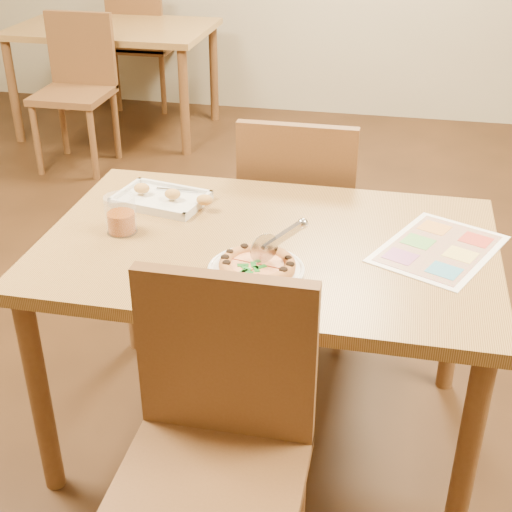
% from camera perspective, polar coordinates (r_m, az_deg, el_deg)
% --- Properties ---
extents(room, '(7.00, 7.00, 7.00)m').
position_cam_1_polar(room, '(1.85, 1.16, 18.80)').
color(room, '#351E0E').
rests_on(room, ground).
extents(dining_table, '(1.30, 0.85, 0.72)m').
position_cam_1_polar(dining_table, '(2.09, 0.97, -0.84)').
color(dining_table, '#A27A40').
rests_on(dining_table, ground).
extents(chair_near, '(0.42, 0.42, 0.47)m').
position_cam_1_polar(chair_near, '(1.66, -3.13, -13.12)').
color(chair_near, brown).
rests_on(chair_near, ground).
extents(chair_far, '(0.42, 0.42, 0.47)m').
position_cam_1_polar(chair_far, '(2.65, 3.44, 4.22)').
color(chair_far, brown).
rests_on(chair_far, ground).
extents(bg_table, '(1.30, 0.85, 0.72)m').
position_cam_1_polar(bg_table, '(5.08, -11.32, 16.67)').
color(bg_table, '#A27A40').
rests_on(bg_table, ground).
extents(bg_chair_near, '(0.42, 0.42, 0.47)m').
position_cam_1_polar(bg_chair_near, '(4.57, -14.11, 14.11)').
color(bg_chair_near, brown).
rests_on(bg_chair_near, ground).
extents(bg_chair_far, '(0.42, 0.42, 0.47)m').
position_cam_1_polar(bg_chair_far, '(5.55, -9.25, 17.14)').
color(bg_chair_far, brown).
rests_on(bg_chair_far, ground).
extents(plate, '(0.32, 0.32, 0.01)m').
position_cam_1_polar(plate, '(1.89, 0.00, -1.14)').
color(plate, white).
rests_on(plate, dining_table).
extents(pizza, '(0.20, 0.20, 0.03)m').
position_cam_1_polar(pizza, '(1.88, 0.10, -0.75)').
color(pizza, '#C07641').
rests_on(pizza, plate).
extents(pizza_cutter, '(0.13, 0.12, 0.09)m').
position_cam_1_polar(pizza_cutter, '(1.87, 1.69, 1.27)').
color(pizza_cutter, silver).
rests_on(pizza_cutter, pizza).
extents(appetizer_tray, '(0.34, 0.24, 0.05)m').
position_cam_1_polar(appetizer_tray, '(2.30, -7.41, 4.55)').
color(appetizer_tray, silver).
rests_on(appetizer_tray, dining_table).
extents(glass_tumbler, '(0.09, 0.09, 0.11)m').
position_cam_1_polar(glass_tumbler, '(2.12, -10.76, 3.12)').
color(glass_tumbler, '#83360A').
rests_on(glass_tumbler, dining_table).
extents(menu, '(0.41, 0.46, 0.00)m').
position_cam_1_polar(menu, '(2.07, 14.42, 0.58)').
color(menu, white).
rests_on(menu, dining_table).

